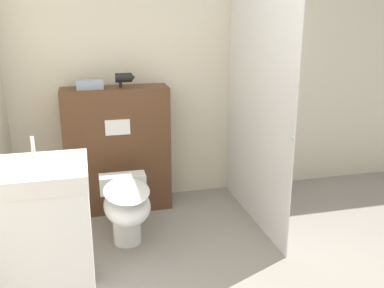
% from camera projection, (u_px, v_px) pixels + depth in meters
% --- Properties ---
extents(wall_back, '(8.00, 0.06, 2.50)m').
position_uv_depth(wall_back, '(155.00, 75.00, 4.16)').
color(wall_back, beige).
rests_on(wall_back, ground_plane).
extents(partition_panel, '(0.97, 0.32, 1.18)m').
position_uv_depth(partition_panel, '(118.00, 150.00, 4.02)').
color(partition_panel, '#51331E').
rests_on(partition_panel, ground_plane).
extents(shower_glass, '(0.04, 1.45, 2.03)m').
position_uv_depth(shower_glass, '(256.00, 111.00, 3.71)').
color(shower_glass, silver).
rests_on(shower_glass, ground_plane).
extents(toilet, '(0.39, 0.72, 0.52)m').
position_uv_depth(toilet, '(126.00, 206.00, 3.43)').
color(toilet, white).
rests_on(toilet, ground_plane).
extents(sink_vanity, '(0.64, 0.54, 1.09)m').
position_uv_depth(sink_vanity, '(40.00, 236.00, 2.69)').
color(sink_vanity, white).
rests_on(sink_vanity, ground_plane).
extents(hair_drier, '(0.18, 0.08, 0.13)m').
position_uv_depth(hair_drier, '(125.00, 78.00, 3.84)').
color(hair_drier, black).
rests_on(hair_drier, partition_panel).
extents(folded_towel, '(0.23, 0.13, 0.08)m').
position_uv_depth(folded_towel, '(90.00, 85.00, 3.76)').
color(folded_towel, '#8C9EAD').
rests_on(folded_towel, partition_panel).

